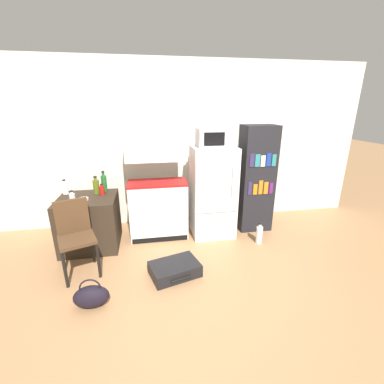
{
  "coord_description": "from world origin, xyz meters",
  "views": [
    {
      "loc": [
        -0.39,
        -2.36,
        1.99
      ],
      "look_at": [
        0.16,
        0.85,
        0.88
      ],
      "focal_mm": 24.0,
      "sensor_mm": 36.0,
      "label": 1
    }
  ],
  "objects_px": {
    "suitcase_large_flat": "(175,269)",
    "handbag": "(91,296)",
    "refrigerator": "(213,192)",
    "microwave": "(214,137)",
    "kitchen_hutch": "(157,181)",
    "bottle_clear_short": "(73,199)",
    "bottle_green_tall": "(104,183)",
    "bookshelf": "(256,179)",
    "bottle_milk_white": "(65,188)",
    "side_table": "(90,222)",
    "chair": "(75,231)",
    "bottle_ketchup_red": "(102,190)",
    "water_bottle_front": "(259,234)",
    "bottle_olive_oil": "(96,186)",
    "bowl": "(84,199)"
  },
  "relations": [
    {
      "from": "suitcase_large_flat",
      "to": "handbag",
      "type": "bearing_deg",
      "value": -173.09
    },
    {
      "from": "refrigerator",
      "to": "microwave",
      "type": "distance_m",
      "value": 0.84
    },
    {
      "from": "kitchen_hutch",
      "to": "refrigerator",
      "type": "bearing_deg",
      "value": -3.97
    },
    {
      "from": "bottle_clear_short",
      "to": "bottle_green_tall",
      "type": "bearing_deg",
      "value": 58.16
    },
    {
      "from": "bookshelf",
      "to": "bottle_clear_short",
      "type": "xyz_separation_m",
      "value": [
        -2.69,
        -0.46,
        -0.01
      ]
    },
    {
      "from": "bottle_milk_white",
      "to": "suitcase_large_flat",
      "type": "bearing_deg",
      "value": -37.83
    },
    {
      "from": "refrigerator",
      "to": "handbag",
      "type": "relative_size",
      "value": 3.92
    },
    {
      "from": "side_table",
      "to": "bottle_green_tall",
      "type": "height_order",
      "value": "bottle_green_tall"
    },
    {
      "from": "microwave",
      "to": "bookshelf",
      "type": "relative_size",
      "value": 0.3
    },
    {
      "from": "bottle_clear_short",
      "to": "suitcase_large_flat",
      "type": "relative_size",
      "value": 0.31
    },
    {
      "from": "bottle_milk_white",
      "to": "handbag",
      "type": "distance_m",
      "value": 1.77
    },
    {
      "from": "kitchen_hutch",
      "to": "handbag",
      "type": "distance_m",
      "value": 1.81
    },
    {
      "from": "bottle_milk_white",
      "to": "chair",
      "type": "distance_m",
      "value": 0.94
    },
    {
      "from": "bottle_ketchup_red",
      "to": "chair",
      "type": "distance_m",
      "value": 0.8
    },
    {
      "from": "side_table",
      "to": "bookshelf",
      "type": "distance_m",
      "value": 2.64
    },
    {
      "from": "bottle_ketchup_red",
      "to": "bottle_green_tall",
      "type": "bearing_deg",
      "value": 82.66
    },
    {
      "from": "chair",
      "to": "water_bottle_front",
      "type": "xyz_separation_m",
      "value": [
        2.51,
        0.26,
        -0.41
      ]
    },
    {
      "from": "bookshelf",
      "to": "bottle_ketchup_red",
      "type": "distance_m",
      "value": 2.39
    },
    {
      "from": "water_bottle_front",
      "to": "bottle_ketchup_red",
      "type": "bearing_deg",
      "value": 168.59
    },
    {
      "from": "bottle_green_tall",
      "to": "chair",
      "type": "height_order",
      "value": "bottle_green_tall"
    },
    {
      "from": "refrigerator",
      "to": "bottle_olive_oil",
      "type": "xyz_separation_m",
      "value": [
        -1.74,
        0.09,
        0.16
      ]
    },
    {
      "from": "bookshelf",
      "to": "bottle_olive_oil",
      "type": "bearing_deg",
      "value": -179.95
    },
    {
      "from": "side_table",
      "to": "bottle_ketchup_red",
      "type": "height_order",
      "value": "bottle_ketchup_red"
    },
    {
      "from": "microwave",
      "to": "handbag",
      "type": "bearing_deg",
      "value": -139.63
    },
    {
      "from": "bottle_green_tall",
      "to": "bottle_olive_oil",
      "type": "bearing_deg",
      "value": -149.47
    },
    {
      "from": "bookshelf",
      "to": "bottle_ketchup_red",
      "type": "height_order",
      "value": "bookshelf"
    },
    {
      "from": "bottle_olive_oil",
      "to": "suitcase_large_flat",
      "type": "relative_size",
      "value": 0.39
    },
    {
      "from": "handbag",
      "to": "bottle_clear_short",
      "type": "bearing_deg",
      "value": 108.21
    },
    {
      "from": "bottle_milk_white",
      "to": "bookshelf",
      "type": "bearing_deg",
      "value": -1.03
    },
    {
      "from": "bookshelf",
      "to": "bottle_milk_white",
      "type": "height_order",
      "value": "bookshelf"
    },
    {
      "from": "chair",
      "to": "water_bottle_front",
      "type": "bearing_deg",
      "value": -14.84
    },
    {
      "from": "bottle_green_tall",
      "to": "suitcase_large_flat",
      "type": "distance_m",
      "value": 1.68
    },
    {
      "from": "bottle_milk_white",
      "to": "bowl",
      "type": "bearing_deg",
      "value": -46.55
    },
    {
      "from": "bottle_clear_short",
      "to": "chair",
      "type": "xyz_separation_m",
      "value": [
        0.07,
        -0.33,
        -0.29
      ]
    },
    {
      "from": "bottle_green_tall",
      "to": "water_bottle_front",
      "type": "height_order",
      "value": "bottle_green_tall"
    },
    {
      "from": "bottle_olive_oil",
      "to": "water_bottle_front",
      "type": "relative_size",
      "value": 0.76
    },
    {
      "from": "kitchen_hutch",
      "to": "bottle_clear_short",
      "type": "bearing_deg",
      "value": -158.77
    },
    {
      "from": "bookshelf",
      "to": "suitcase_large_flat",
      "type": "distance_m",
      "value": 1.97
    },
    {
      "from": "kitchen_hutch",
      "to": "bowl",
      "type": "distance_m",
      "value": 1.05
    },
    {
      "from": "bottle_olive_oil",
      "to": "bowl",
      "type": "height_order",
      "value": "bottle_olive_oil"
    },
    {
      "from": "bowl",
      "to": "microwave",
      "type": "bearing_deg",
      "value": 5.95
    },
    {
      "from": "bottle_clear_short",
      "to": "suitcase_large_flat",
      "type": "height_order",
      "value": "bottle_clear_short"
    },
    {
      "from": "bookshelf",
      "to": "bottle_olive_oil",
      "type": "relative_size",
      "value": 6.54
    },
    {
      "from": "bookshelf",
      "to": "handbag",
      "type": "xyz_separation_m",
      "value": [
        -2.36,
        -1.47,
        -0.73
      ]
    },
    {
      "from": "bottle_milk_white",
      "to": "bottle_olive_oil",
      "type": "bearing_deg",
      "value": -7.0
    },
    {
      "from": "refrigerator",
      "to": "bottle_ketchup_red",
      "type": "bearing_deg",
      "value": 179.62
    },
    {
      "from": "bottle_olive_oil",
      "to": "handbag",
      "type": "bearing_deg",
      "value": -85.44
    },
    {
      "from": "side_table",
      "to": "bottle_green_tall",
      "type": "relative_size",
      "value": 2.49
    },
    {
      "from": "refrigerator",
      "to": "bottle_clear_short",
      "type": "bearing_deg",
      "value": -169.29
    },
    {
      "from": "microwave",
      "to": "chair",
      "type": "relative_size",
      "value": 0.55
    }
  ]
}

